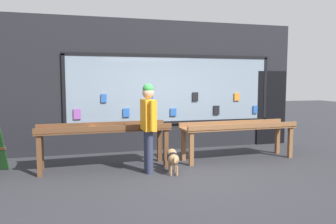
# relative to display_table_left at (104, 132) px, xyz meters

# --- Properties ---
(ground_plane) EXTENTS (40.00, 40.00, 0.00)m
(ground_plane) POSITION_rel_display_table_left_xyz_m (1.53, -0.82, -0.76)
(ground_plane) COLOR #2D2D33
(shopfront_facade) EXTENTS (7.64, 0.29, 3.38)m
(shopfront_facade) POSITION_rel_display_table_left_xyz_m (1.60, 1.57, 0.92)
(shopfront_facade) COLOR black
(shopfront_facade) RESTS_ON ground_plane
(display_table_left) EXTENTS (2.73, 0.76, 0.94)m
(display_table_left) POSITION_rel_display_table_left_xyz_m (0.00, 0.00, 0.00)
(display_table_left) COLOR brown
(display_table_left) RESTS_ON ground_plane
(display_table_right) EXTENTS (2.73, 0.74, 0.87)m
(display_table_right) POSITION_rel_display_table_left_xyz_m (3.06, -0.00, -0.06)
(display_table_right) COLOR brown
(display_table_right) RESTS_ON ground_plane
(person_browsing) EXTENTS (0.24, 0.69, 1.77)m
(person_browsing) POSITION_rel_display_table_left_xyz_m (0.81, -0.56, 0.29)
(person_browsing) COLOR #2D334C
(person_browsing) RESTS_ON ground_plane
(small_dog) EXTENTS (0.30, 0.63, 0.45)m
(small_dog) POSITION_rel_display_table_left_xyz_m (1.27, -0.74, -0.45)
(small_dog) COLOR #99724C
(small_dog) RESTS_ON ground_plane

